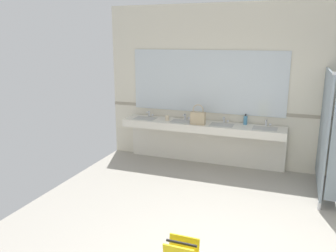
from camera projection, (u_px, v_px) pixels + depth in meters
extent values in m
cube|color=beige|center=(288.00, 89.00, 6.09)|extent=(6.85, 0.12, 2.99)
cube|color=#9E937F|center=(286.00, 115.00, 6.14)|extent=(6.85, 0.01, 0.06)
cube|color=silver|center=(202.00, 127.00, 6.44)|extent=(3.04, 0.52, 0.14)
cube|color=silver|center=(204.00, 145.00, 6.75)|extent=(3.04, 0.08, 0.70)
cube|color=#ADADA8|center=(145.00, 121.00, 6.80)|extent=(0.42, 0.29, 0.11)
cylinder|color=silver|center=(149.00, 114.00, 6.95)|extent=(0.04, 0.04, 0.11)
cylinder|color=silver|center=(148.00, 112.00, 6.89)|extent=(0.03, 0.11, 0.03)
sphere|color=silver|center=(153.00, 115.00, 6.95)|extent=(0.04, 0.04, 0.04)
cube|color=#ADADA8|center=(182.00, 124.00, 6.54)|extent=(0.42, 0.29, 0.11)
cylinder|color=silver|center=(185.00, 117.00, 6.70)|extent=(0.04, 0.04, 0.11)
cylinder|color=silver|center=(184.00, 115.00, 6.64)|extent=(0.03, 0.11, 0.03)
sphere|color=silver|center=(189.00, 118.00, 6.69)|extent=(0.04, 0.04, 0.04)
cube|color=#ADADA8|center=(222.00, 128.00, 6.28)|extent=(0.42, 0.29, 0.11)
cylinder|color=silver|center=(224.00, 120.00, 6.44)|extent=(0.04, 0.04, 0.11)
cylinder|color=silver|center=(224.00, 118.00, 6.38)|extent=(0.03, 0.11, 0.03)
sphere|color=silver|center=(228.00, 121.00, 6.43)|extent=(0.04, 0.04, 0.04)
cube|color=#ADADA8|center=(265.00, 131.00, 6.03)|extent=(0.42, 0.29, 0.11)
cylinder|color=silver|center=(266.00, 123.00, 6.19)|extent=(0.04, 0.04, 0.11)
cylinder|color=silver|center=(266.00, 121.00, 6.12)|extent=(0.03, 0.11, 0.03)
sphere|color=silver|center=(270.00, 125.00, 6.18)|extent=(0.04, 0.04, 0.04)
cube|color=silver|center=(206.00, 82.00, 6.49)|extent=(2.94, 0.02, 1.17)
cube|color=gray|center=(324.00, 130.00, 5.28)|extent=(0.03, 1.43, 1.79)
cylinder|color=silver|center=(319.00, 205.00, 4.92)|extent=(0.05, 0.05, 0.12)
cube|color=tan|center=(198.00, 118.00, 6.29)|extent=(0.27, 0.12, 0.23)
torus|color=tan|center=(198.00, 110.00, 6.26)|extent=(0.20, 0.02, 0.20)
cylinder|color=teal|center=(245.00, 120.00, 6.29)|extent=(0.07, 0.07, 0.16)
cylinder|color=black|center=(246.00, 115.00, 6.27)|extent=(0.03, 0.03, 0.04)
cylinder|color=beige|center=(167.00, 118.00, 6.61)|extent=(0.07, 0.07, 0.10)
cylinder|color=black|center=(182.00, 243.00, 3.02)|extent=(0.28, 0.02, 0.02)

